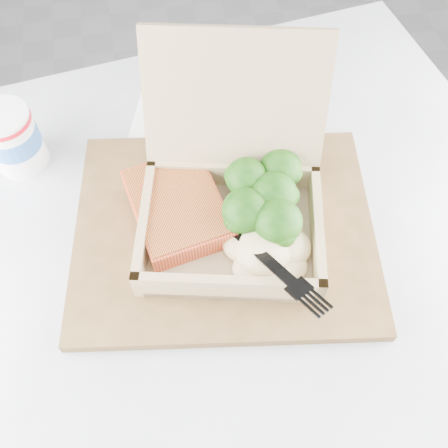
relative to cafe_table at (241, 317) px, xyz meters
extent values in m
cylinder|color=black|center=(0.00, 0.00, -0.52)|extent=(0.43, 0.43, 0.02)
cylinder|color=black|center=(0.00, 0.00, -0.19)|extent=(0.08, 0.08, 0.69)
cube|color=silver|center=(0.00, 0.00, 0.17)|extent=(0.88, 0.88, 0.03)
cube|color=brown|center=(-0.02, 0.04, 0.19)|extent=(0.40, 0.34, 0.02)
cube|color=tan|center=(-0.01, 0.03, 0.21)|extent=(0.24, 0.20, 0.01)
cube|color=tan|center=(-0.11, 0.05, 0.22)|extent=(0.05, 0.16, 0.04)
cube|color=tan|center=(0.08, 0.00, 0.22)|extent=(0.05, 0.16, 0.04)
cube|color=tan|center=(-0.03, -0.05, 0.22)|extent=(0.20, 0.06, 0.04)
cube|color=tan|center=(0.00, 0.10, 0.22)|extent=(0.20, 0.06, 0.04)
cube|color=tan|center=(0.01, 0.13, 0.31)|extent=(0.22, 0.12, 0.15)
cube|color=#D05228|center=(-0.07, 0.06, 0.22)|extent=(0.12, 0.15, 0.03)
ellipsoid|color=beige|center=(0.02, -0.01, 0.23)|extent=(0.10, 0.09, 0.04)
cube|color=black|center=(-0.02, 0.03, 0.24)|extent=(0.06, 0.11, 0.03)
cube|color=black|center=(0.02, -0.04, 0.24)|extent=(0.04, 0.05, 0.02)
cylinder|color=white|center=(-0.26, 0.20, 0.23)|extent=(0.07, 0.07, 0.09)
cylinder|color=#2C62B2|center=(-0.26, 0.20, 0.23)|extent=(0.07, 0.07, 0.03)
cylinder|color=red|center=(-0.26, 0.20, 0.26)|extent=(0.07, 0.07, 0.01)
cube|color=white|center=(-0.07, 0.25, 0.19)|extent=(0.10, 0.14, 0.00)
camera|label=1|loc=(-0.08, -0.26, 0.71)|focal=40.00mm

